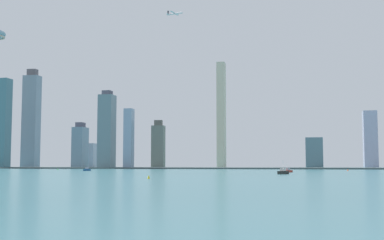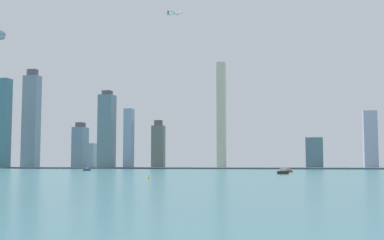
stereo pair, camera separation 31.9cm
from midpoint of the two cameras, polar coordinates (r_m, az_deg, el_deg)
name	(u,v)px [view 2 (the right image)]	position (r m, az deg, el deg)	size (l,w,h in m)	color
waterfront_pier	(190,168)	(743.28, -0.27, -5.47)	(1007.99, 69.14, 2.06)	#415153
skyscraper_0	(107,131)	(780.05, -9.63, -1.22)	(21.86, 22.58, 119.43)	slate
skyscraper_1	(31,120)	(951.78, -17.75, -0.03)	(27.81, 19.79, 178.40)	gray
skyscraper_2	(129,139)	(757.71, -7.17, -2.10)	(12.59, 13.82, 89.74)	#8099B6
skyscraper_5	(158,146)	(801.08, -3.84, -2.95)	(20.05, 12.76, 76.57)	slate
skyscraper_6	(80,147)	(834.77, -12.56, -2.99)	(18.80, 25.30, 74.06)	slate
skyscraper_7	(221,115)	(825.81, 3.36, 0.56)	(12.65, 19.76, 173.92)	beige
skyscraper_8	(370,140)	(783.05, 19.57, -2.13)	(19.39, 19.92, 84.90)	#9CA4C4
skyscraper_10	(314,153)	(773.20, 13.70, -3.67)	(25.15, 20.61, 46.29)	slate
skyscraper_12	(88,156)	(901.40, -11.68, -3.97)	(26.78, 18.88, 63.06)	#99A7BB
skyscraper_13	(4,123)	(860.28, -20.58, -0.34)	(18.04, 18.59, 144.20)	#3E707F
boat_2	(287,171)	(458.83, 10.71, -5.68)	(9.83, 17.97, 9.21)	#B02E20
boat_3	(283,172)	(385.25, 10.30, -5.81)	(8.29, 12.56, 10.21)	black
boat_5	(87,170)	(555.12, -11.81, -5.52)	(8.29, 5.20, 3.57)	#1B538C
channel_buoy_0	(58,169)	(626.65, -14.96, -5.42)	(1.52, 1.52, 1.67)	green
channel_buoy_1	(348,170)	(576.82, 17.26, -5.42)	(1.93, 1.93, 1.72)	#E54C19
channel_buoy_2	(148,177)	(269.21, -4.94, -6.43)	(1.51, 1.51, 1.93)	yellow
airplane	(174,14)	(777.62, -1.99, 11.97)	(26.51, 24.34, 7.40)	silver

